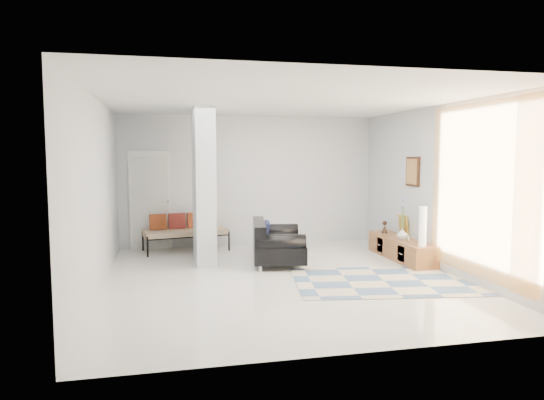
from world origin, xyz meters
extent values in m
plane|color=white|center=(0.00, 0.00, 0.00)|extent=(6.00, 6.00, 0.00)
plane|color=white|center=(0.00, 0.00, 2.80)|extent=(6.00, 6.00, 0.00)
plane|color=silver|center=(0.00, 3.00, 1.40)|extent=(6.00, 0.00, 6.00)
plane|color=silver|center=(0.00, -3.00, 1.40)|extent=(6.00, 0.00, 6.00)
plane|color=silver|center=(-2.75, 0.00, 1.40)|extent=(0.00, 6.00, 6.00)
plane|color=silver|center=(2.75, 0.00, 1.40)|extent=(0.00, 6.00, 6.00)
cube|color=silver|center=(-1.10, 1.60, 1.40)|extent=(0.35, 1.20, 2.80)
cube|color=white|center=(-2.10, 2.96, 1.02)|extent=(0.85, 0.06, 2.04)
plane|color=#FFAC43|center=(2.67, -1.15, 1.45)|extent=(0.00, 2.55, 2.55)
cube|color=#3A1F0F|center=(2.72, 0.90, 1.65)|extent=(0.04, 0.45, 0.55)
cube|color=brown|center=(2.52, 0.90, 0.20)|extent=(0.45, 1.95, 0.40)
cube|color=#3A1F0F|center=(2.30, 0.47, 0.20)|extent=(0.02, 0.26, 0.28)
cube|color=#3A1F0F|center=(2.30, 1.33, 0.20)|extent=(0.02, 0.26, 0.28)
cube|color=gold|center=(2.70, 1.17, 0.60)|extent=(0.09, 0.32, 0.40)
cube|color=silver|center=(2.42, 0.47, 0.46)|extent=(0.04, 0.10, 0.12)
cylinder|color=silver|center=(-0.24, 0.58, 0.05)|extent=(0.05, 0.05, 0.10)
cylinder|color=silver|center=(-0.04, 1.81, 0.05)|extent=(0.05, 0.05, 0.10)
cylinder|color=silver|center=(0.44, 0.47, 0.05)|extent=(0.05, 0.05, 0.10)
cylinder|color=silver|center=(0.64, 1.70, 0.05)|extent=(0.05, 0.05, 0.10)
cube|color=black|center=(0.20, 1.14, 0.25)|extent=(1.12, 1.61, 0.30)
cube|color=black|center=(-0.14, 1.19, 0.58)|extent=(0.44, 1.50, 0.36)
cylinder|color=black|center=(0.10, 0.52, 0.48)|extent=(0.88, 0.41, 0.28)
cylinder|color=black|center=(0.30, 1.75, 0.48)|extent=(0.88, 0.41, 0.28)
cube|color=black|center=(-0.02, 1.17, 0.60)|extent=(0.23, 0.56, 0.31)
cylinder|color=black|center=(-2.15, 2.13, 0.20)|extent=(0.04, 0.04, 0.40)
cylinder|color=black|center=(-0.54, 2.41, 0.20)|extent=(0.04, 0.04, 0.40)
cylinder|color=black|center=(-2.26, 2.79, 0.20)|extent=(0.04, 0.04, 0.40)
cylinder|color=black|center=(-0.65, 3.07, 0.20)|extent=(0.04, 0.04, 0.40)
cube|color=beige|center=(-1.40, 2.60, 0.38)|extent=(1.75, 0.97, 0.12)
cube|color=maroon|center=(-1.95, 2.66, 0.60)|extent=(0.36, 0.22, 0.33)
cube|color=maroon|center=(-1.57, 2.72, 0.60)|extent=(0.36, 0.22, 0.33)
cube|color=maroon|center=(-1.19, 2.79, 0.60)|extent=(0.36, 0.22, 0.33)
cube|color=#C1B894|center=(1.50, -0.52, 0.01)|extent=(3.00, 2.23, 0.01)
cylinder|color=silver|center=(2.50, 0.10, 0.74)|extent=(0.13, 0.13, 0.68)
imported|color=silver|center=(2.47, 0.77, 0.51)|extent=(0.23, 0.23, 0.21)
camera|label=1|loc=(-1.79, -7.35, 1.97)|focal=32.00mm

